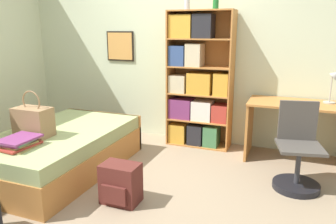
{
  "coord_description": "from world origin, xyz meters",
  "views": [
    {
      "loc": [
        1.6,
        -2.78,
        1.57
      ],
      "look_at": [
        0.45,
        0.18,
        0.75
      ],
      "focal_mm": 35.0,
      "sensor_mm": 36.0,
      "label": 1
    }
  ],
  "objects_px": {
    "book_stack_on_bed": "(19,143)",
    "bookcase": "(197,85)",
    "desk": "(297,121)",
    "desk_lamp": "(335,80)",
    "backpack": "(120,184)",
    "bottle_green": "(187,3)",
    "bed": "(61,150)",
    "desk_chair": "(297,161)",
    "handbag": "(33,121)",
    "bottle_brown": "(216,2)"
  },
  "relations": [
    {
      "from": "bed",
      "to": "desk_lamp",
      "type": "distance_m",
      "value": 3.22
    },
    {
      "from": "book_stack_on_bed",
      "to": "desk_lamp",
      "type": "bearing_deg",
      "value": 34.23
    },
    {
      "from": "desk",
      "to": "backpack",
      "type": "xyz_separation_m",
      "value": [
        -1.48,
        -1.64,
        -0.32
      ]
    },
    {
      "from": "desk_lamp",
      "to": "backpack",
      "type": "height_order",
      "value": "desk_lamp"
    },
    {
      "from": "bookcase",
      "to": "bottle_green",
      "type": "xyz_separation_m",
      "value": [
        -0.16,
        0.02,
        1.04
      ]
    },
    {
      "from": "bookcase",
      "to": "backpack",
      "type": "distance_m",
      "value": 1.89
    },
    {
      "from": "desk",
      "to": "bottle_green",
      "type": "bearing_deg",
      "value": 174.33
    },
    {
      "from": "bottle_brown",
      "to": "bookcase",
      "type": "bearing_deg",
      "value": -179.34
    },
    {
      "from": "bookcase",
      "to": "bottle_brown",
      "type": "height_order",
      "value": "bottle_brown"
    },
    {
      "from": "desk",
      "to": "desk_chair",
      "type": "bearing_deg",
      "value": -88.24
    },
    {
      "from": "handbag",
      "to": "bed",
      "type": "bearing_deg",
      "value": 63.61
    },
    {
      "from": "bottle_green",
      "to": "desk",
      "type": "height_order",
      "value": "bottle_green"
    },
    {
      "from": "book_stack_on_bed",
      "to": "backpack",
      "type": "bearing_deg",
      "value": 9.82
    },
    {
      "from": "handbag",
      "to": "bookcase",
      "type": "xyz_separation_m",
      "value": [
        1.3,
        1.6,
        0.22
      ]
    },
    {
      "from": "desk",
      "to": "desk_lamp",
      "type": "xyz_separation_m",
      "value": [
        0.36,
        0.11,
        0.49
      ]
    },
    {
      "from": "bottle_brown",
      "to": "backpack",
      "type": "xyz_separation_m",
      "value": [
        -0.41,
        -1.77,
        -1.69
      ]
    },
    {
      "from": "handbag",
      "to": "desk_chair",
      "type": "bearing_deg",
      "value": 16.11
    },
    {
      "from": "book_stack_on_bed",
      "to": "desk_chair",
      "type": "bearing_deg",
      "value": 23.57
    },
    {
      "from": "desk",
      "to": "bookcase",
      "type": "bearing_deg",
      "value": 174.52
    },
    {
      "from": "bottle_green",
      "to": "desk_lamp",
      "type": "relative_size",
      "value": 0.51
    },
    {
      "from": "desk",
      "to": "desk_lamp",
      "type": "relative_size",
      "value": 2.76
    },
    {
      "from": "book_stack_on_bed",
      "to": "desk_lamp",
      "type": "relative_size",
      "value": 0.91
    },
    {
      "from": "bookcase",
      "to": "desk_chair",
      "type": "xyz_separation_m",
      "value": [
        1.31,
        -0.85,
        -0.56
      ]
    },
    {
      "from": "book_stack_on_bed",
      "to": "desk",
      "type": "xyz_separation_m",
      "value": [
        2.47,
        1.81,
        -0.01
      ]
    },
    {
      "from": "bookcase",
      "to": "book_stack_on_bed",
      "type": "bearing_deg",
      "value": -121.4
    },
    {
      "from": "bed",
      "to": "bottle_green",
      "type": "relative_size",
      "value": 8.69
    },
    {
      "from": "desk_lamp",
      "to": "desk_chair",
      "type": "height_order",
      "value": "desk_lamp"
    },
    {
      "from": "book_stack_on_bed",
      "to": "desk_lamp",
      "type": "height_order",
      "value": "desk_lamp"
    },
    {
      "from": "bed",
      "to": "bottle_green",
      "type": "distance_m",
      "value": 2.38
    },
    {
      "from": "handbag",
      "to": "desk_lamp",
      "type": "distance_m",
      "value": 3.37
    },
    {
      "from": "bottle_green",
      "to": "backpack",
      "type": "bearing_deg",
      "value": -91.18
    },
    {
      "from": "bottle_brown",
      "to": "handbag",
      "type": "bearing_deg",
      "value": -133.49
    },
    {
      "from": "bookcase",
      "to": "bottle_green",
      "type": "bearing_deg",
      "value": 172.68
    },
    {
      "from": "bottle_green",
      "to": "desk_chair",
      "type": "height_order",
      "value": "bottle_green"
    },
    {
      "from": "bed",
      "to": "desk_lamp",
      "type": "xyz_separation_m",
      "value": [
        2.82,
        1.34,
        0.77
      ]
    },
    {
      "from": "bottle_green",
      "to": "desk_chair",
      "type": "xyz_separation_m",
      "value": [
        1.47,
        -0.87,
        -1.6
      ]
    },
    {
      "from": "bottle_green",
      "to": "backpack",
      "type": "relative_size",
      "value": 0.57
    },
    {
      "from": "bookcase",
      "to": "bed",
      "type": "bearing_deg",
      "value": -131.02
    },
    {
      "from": "desk",
      "to": "desk_chair",
      "type": "distance_m",
      "value": 0.76
    },
    {
      "from": "bed",
      "to": "bottle_brown",
      "type": "bearing_deg",
      "value": 44.13
    },
    {
      "from": "bottle_green",
      "to": "bottle_brown",
      "type": "bearing_deg",
      "value": -2.64
    },
    {
      "from": "bottle_green",
      "to": "bottle_brown",
      "type": "relative_size",
      "value": 0.95
    },
    {
      "from": "desk_lamp",
      "to": "bookcase",
      "type": "bearing_deg",
      "value": 179.5
    },
    {
      "from": "desk_lamp",
      "to": "bottle_green",
      "type": "bearing_deg",
      "value": 178.91
    },
    {
      "from": "book_stack_on_bed",
      "to": "bottle_brown",
      "type": "xyz_separation_m",
      "value": [
        1.4,
        1.94,
        1.37
      ]
    },
    {
      "from": "desk",
      "to": "desk_chair",
      "type": "height_order",
      "value": "desk_chair"
    },
    {
      "from": "desk_lamp",
      "to": "bed",
      "type": "bearing_deg",
      "value": -154.56
    },
    {
      "from": "book_stack_on_bed",
      "to": "bookcase",
      "type": "height_order",
      "value": "bookcase"
    },
    {
      "from": "bed",
      "to": "backpack",
      "type": "distance_m",
      "value": 1.07
    },
    {
      "from": "book_stack_on_bed",
      "to": "bottle_brown",
      "type": "distance_m",
      "value": 2.75
    }
  ]
}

